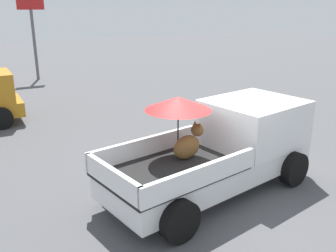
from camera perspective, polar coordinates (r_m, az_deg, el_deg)
The scene contains 3 objects.
ground_plane at distance 8.67m, azimuth 6.41°, elevation -9.82°, with size 80.00×80.00×0.00m, color #4C4C4F.
pickup_truck_main at distance 8.58m, azimuth 8.65°, elevation -3.03°, with size 5.31×3.02×2.22m.
motel_sign at distance 22.14m, azimuth -20.09°, elevation 15.17°, with size 1.40×0.16×4.65m.
Camera 1 is at (-4.38, -6.29, 4.05)m, focal length 39.90 mm.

